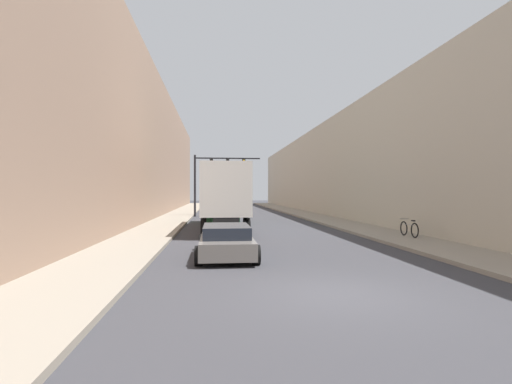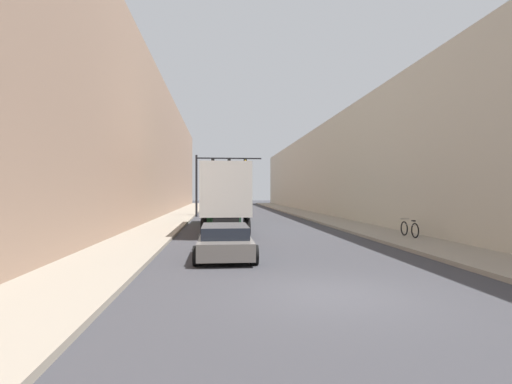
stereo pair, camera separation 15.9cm
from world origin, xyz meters
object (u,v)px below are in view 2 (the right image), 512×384
object	(u,v)px
traffic_signal_gantry	(215,172)
parked_bicycle	(409,229)
semi_truck	(224,195)
sedan_car	(225,241)

from	to	relation	value
traffic_signal_gantry	parked_bicycle	xyz separation A→B (m)	(9.61, -19.48, -3.67)
semi_truck	parked_bicycle	bearing A→B (deg)	-37.72
sedan_car	parked_bicycle	world-z (taller)	sedan_car
semi_truck	sedan_car	size ratio (longest dim) A/B	2.68
traffic_signal_gantry	parked_bicycle	distance (m)	22.03
sedan_car	traffic_signal_gantry	world-z (taller)	traffic_signal_gantry
semi_truck	traffic_signal_gantry	xyz separation A→B (m)	(-0.71, 12.59, 2.05)
sedan_car	traffic_signal_gantry	size ratio (longest dim) A/B	0.76
semi_truck	parked_bicycle	xyz separation A→B (m)	(8.90, -6.88, -1.62)
traffic_signal_gantry	parked_bicycle	world-z (taller)	traffic_signal_gantry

